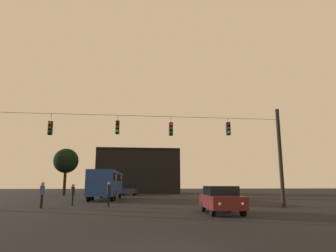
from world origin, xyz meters
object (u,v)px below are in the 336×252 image
(pedestrian_crossing_center, at_px, (73,193))
(tree_left_silhouette, at_px, (66,161))
(pedestrian_crossing_right, at_px, (109,193))
(car_near_right, at_px, (221,199))
(pedestrian_crossing_left, at_px, (42,193))
(city_bus, at_px, (107,182))
(car_far_left, at_px, (130,190))

(pedestrian_crossing_center, height_order, tree_left_silhouette, tree_left_silhouette)
(pedestrian_crossing_center, bearing_deg, pedestrian_crossing_right, -29.39)
(car_near_right, bearing_deg, tree_left_silhouette, 116.67)
(pedestrian_crossing_center, bearing_deg, pedestrian_crossing_left, -124.83)
(pedestrian_crossing_left, relative_size, pedestrian_crossing_center, 1.07)
(city_bus, height_order, pedestrian_crossing_left, city_bus)
(pedestrian_crossing_right, xyz_separation_m, tree_left_silhouette, (-8.32, 24.08, 4.06))
(city_bus, xyz_separation_m, tree_left_silhouette, (-7.25, 13.02, 3.21))
(pedestrian_crossing_right, bearing_deg, car_near_right, -41.12)
(city_bus, relative_size, car_near_right, 2.51)
(car_near_right, bearing_deg, city_bus, 114.71)
(tree_left_silhouette, bearing_deg, car_far_left, -7.09)
(city_bus, bearing_deg, pedestrian_crossing_center, -100.84)
(car_near_right, height_order, pedestrian_crossing_center, pedestrian_crossing_center)
(pedestrian_crossing_center, xyz_separation_m, pedestrian_crossing_right, (2.88, -1.62, 0.08))
(city_bus, relative_size, pedestrian_crossing_right, 6.26)
(car_far_left, bearing_deg, pedestrian_crossing_left, -103.96)
(car_near_right, xyz_separation_m, pedestrian_crossing_right, (-6.72, 5.86, 0.22))
(pedestrian_crossing_left, relative_size, tree_left_silhouette, 0.26)
(pedestrian_crossing_right, relative_size, tree_left_silhouette, 0.25)
(pedestrian_crossing_left, bearing_deg, pedestrian_crossing_center, 55.17)
(city_bus, distance_m, pedestrian_crossing_right, 11.14)
(pedestrian_crossing_right, distance_m, tree_left_silhouette, 25.80)
(pedestrian_crossing_left, xyz_separation_m, pedestrian_crossing_right, (4.50, 0.71, -0.00))
(car_far_left, relative_size, pedestrian_crossing_center, 2.70)
(car_near_right, distance_m, tree_left_silhouette, 33.78)
(pedestrian_crossing_right, bearing_deg, city_bus, 95.53)
(car_near_right, relative_size, car_far_left, 0.99)
(city_bus, distance_m, pedestrian_crossing_center, 9.65)
(car_far_left, xyz_separation_m, pedestrian_crossing_center, (-4.24, -21.25, 0.14))
(pedestrian_crossing_right, bearing_deg, pedestrian_crossing_center, 150.61)
(city_bus, xyz_separation_m, pedestrian_crossing_left, (-3.43, -11.77, -0.85))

